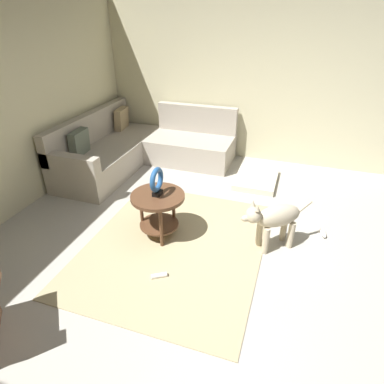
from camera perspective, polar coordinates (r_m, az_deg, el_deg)
ground_plane at (r=3.50m, az=7.19°, el=-13.67°), size 6.00×6.00×0.10m
wall_right at (r=5.57m, az=14.95°, el=18.50°), size 0.12×6.00×2.70m
area_rug at (r=3.72m, az=-2.98°, el=-9.27°), size 2.30×1.90×0.01m
sectional_couch at (r=5.52m, az=-9.03°, el=7.46°), size 2.20×2.25×0.88m
side_table at (r=3.66m, az=-5.93°, el=-2.17°), size 0.60×0.60×0.54m
torus_sculpture at (r=3.52m, az=-6.17°, el=1.91°), size 0.28×0.08×0.33m
dog_bed_mat at (r=5.08m, az=11.14°, el=2.21°), size 0.80×0.60×0.09m
dog at (r=3.59m, az=14.12°, el=-4.51°), size 0.56×0.71×0.63m
dog_toy_rope at (r=3.34m, az=-5.77°, el=-14.30°), size 0.13×0.16×0.05m
dog_toy_bone at (r=4.15m, az=21.91°, el=-6.62°), size 0.19×0.10×0.06m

